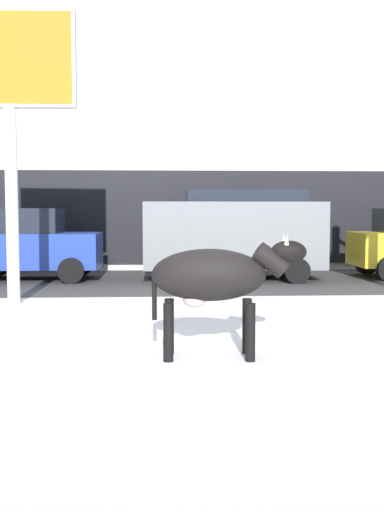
% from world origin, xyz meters
% --- Properties ---
extents(ground_plane, '(120.00, 120.00, 0.00)m').
position_xyz_m(ground_plane, '(0.00, 0.00, 0.00)').
color(ground_plane, white).
extents(road_strip, '(60.00, 5.60, 0.01)m').
position_xyz_m(road_strip, '(0.00, 8.50, 0.00)').
color(road_strip, '#423F3F').
rests_on(road_strip, ground).
extents(building_facade, '(44.00, 6.10, 13.00)m').
position_xyz_m(building_facade, '(0.00, 14.45, 6.48)').
color(building_facade, beige).
rests_on(building_facade, ground).
extents(cow_black, '(1.91, 0.66, 1.54)m').
position_xyz_m(cow_black, '(0.27, 0.47, 0.99)').
color(cow_black, black).
rests_on(cow_black, ground).
extents(billboard, '(2.52, 0.27, 5.56)m').
position_xyz_m(billboard, '(-3.23, 4.91, 4.31)').
color(billboard, silver).
rests_on(billboard, ground).
extents(car_blue_hatchback, '(3.52, 1.95, 1.86)m').
position_xyz_m(car_blue_hatchback, '(-3.75, 8.97, 0.93)').
color(car_blue_hatchback, '#233D9E').
rests_on(car_blue_hatchback, ground).
extents(car_grey_van, '(4.62, 2.16, 2.32)m').
position_xyz_m(car_grey_van, '(1.52, 8.78, 1.24)').
color(car_grey_van, slate).
rests_on(car_grey_van, ground).
extents(pedestrian_near_billboard, '(0.36, 0.24, 1.73)m').
position_xyz_m(pedestrian_near_billboard, '(-4.30, 11.29, 0.88)').
color(pedestrian_near_billboard, '#282833').
rests_on(pedestrian_near_billboard, ground).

